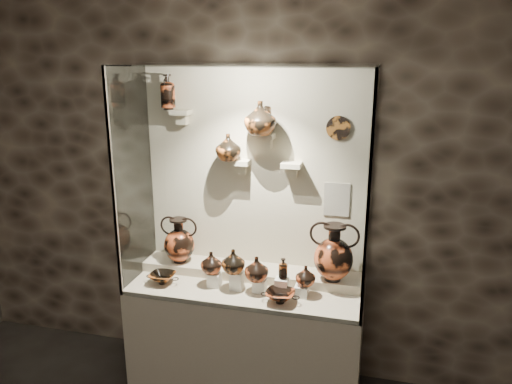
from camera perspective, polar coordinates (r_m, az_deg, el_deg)
wall_back at (r=3.73m, az=0.04°, el=2.12°), size 5.00×0.02×3.20m
plinth at (r=3.92m, az=-1.17°, el=-16.33°), size 1.70×0.60×0.80m
front_tier at (r=3.71m, az=-1.21°, el=-10.91°), size 1.68×0.58×0.03m
rear_tier at (r=3.85m, az=-0.51°, el=-9.30°), size 1.70×0.25×0.10m
back_panel at (r=3.72m, az=0.02°, el=2.10°), size 1.70×0.03×1.60m
glass_front at (r=3.15m, az=-2.73°, el=-0.48°), size 1.70×0.01×1.60m
glass_left at (r=3.74m, az=-13.88°, el=1.69°), size 0.01×0.60×1.60m
glass_right at (r=3.31m, az=12.97°, el=-0.09°), size 0.01×0.60×1.60m
glass_top at (r=3.31m, az=-1.38°, el=14.30°), size 1.70×0.60×0.01m
frame_post_left at (r=3.49m, az=-16.01°, el=0.53°), size 0.02×0.02×1.60m
frame_post_right at (r=3.03m, az=12.68°, el=-1.56°), size 0.02×0.02×1.60m
pedestal_a at (r=3.70m, az=-4.76°, el=-9.93°), size 0.09×0.09×0.10m
pedestal_b at (r=3.64m, az=-2.20°, el=-10.04°), size 0.09×0.09×0.13m
pedestal_c at (r=3.61m, az=0.43°, el=-10.62°), size 0.09×0.09×0.09m
pedestal_d at (r=3.58m, az=2.97°, el=-10.68°), size 0.09×0.09×0.12m
pedestal_e at (r=3.56m, az=5.21°, el=-11.19°), size 0.09×0.09×0.08m
bracket_ul at (r=3.74m, az=-8.56°, el=9.02°), size 0.14×0.12×0.04m
bracket_ca at (r=3.65m, az=-1.80°, el=3.44°), size 0.14×0.12×0.04m
bracket_cb at (r=3.57m, az=1.28°, el=6.41°), size 0.10×0.12×0.04m
bracket_cc at (r=3.57m, az=4.08°, el=3.11°), size 0.14×0.12×0.04m
amphora_left at (r=3.91m, az=-8.76°, el=-5.45°), size 0.36×0.36×0.36m
amphora_right at (r=3.60m, az=8.88°, el=-6.84°), size 0.39×0.39×0.42m
jug_a at (r=3.65m, az=-5.12°, el=-8.03°), size 0.19×0.19×0.16m
jug_b at (r=3.57m, az=-2.60°, el=-7.90°), size 0.19×0.19×0.18m
jug_c at (r=3.55m, az=0.07°, el=-8.76°), size 0.18×0.18×0.18m
jug_e at (r=3.52m, az=5.69°, el=-9.49°), size 0.15×0.15×0.14m
lekythos_small at (r=3.51m, az=3.13°, el=-8.59°), size 0.10×0.10×0.17m
kylix_left at (r=3.79m, az=-10.62°, el=-9.56°), size 0.28×0.25×0.10m
kylix_right at (r=3.47m, az=2.79°, el=-11.74°), size 0.30×0.28×0.10m
lekythos_tall at (r=3.75m, az=-10.05°, el=11.44°), size 0.13×0.13×0.29m
ovoid_vase_a at (r=3.61m, az=-3.19°, el=5.14°), size 0.23×0.23×0.19m
ovoid_vase_b at (r=3.49m, az=0.49°, el=8.45°), size 0.28×0.28×0.23m
wall_plate at (r=3.53m, az=9.40°, el=7.23°), size 0.17×0.02×0.17m
info_placard at (r=3.64m, az=9.21°, el=-0.85°), size 0.18×0.01×0.25m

